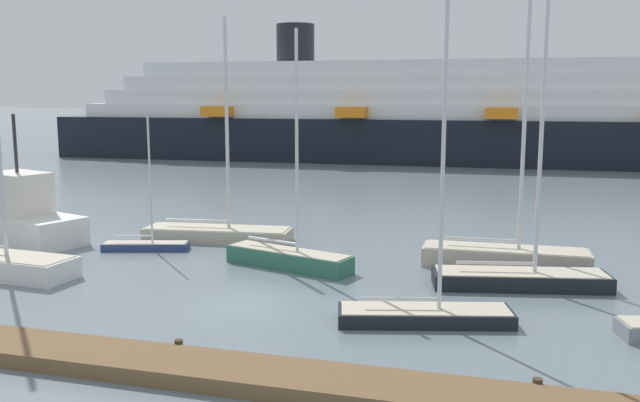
{
  "coord_description": "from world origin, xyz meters",
  "views": [
    {
      "loc": [
        8.8,
        -21.23,
        7.33
      ],
      "look_at": [
        0.0,
        9.73,
        2.27
      ],
      "focal_mm": 38.22,
      "sensor_mm": 36.0,
      "label": 1
    }
  ],
  "objects": [
    {
      "name": "ground_plane",
      "position": [
        0.0,
        0.0,
        0.0
      ],
      "size": [
        600.0,
        600.0,
        0.0
      ],
      "primitive_type": "plane",
      "color": "slate"
    },
    {
      "name": "dock_pier",
      "position": [
        0.0,
        -5.83,
        0.22
      ],
      "size": [
        24.02,
        2.13,
        0.52
      ],
      "color": "brown",
      "rests_on": "ground_plane"
    },
    {
      "name": "sailboat_0",
      "position": [
        -5.36,
        9.74,
        0.52
      ],
      "size": [
        7.58,
        2.8,
        11.0
      ],
      "rotation": [
        0.0,
        0.0,
        0.11
      ],
      "color": "#BCB29E",
      "rests_on": "ground_plane"
    },
    {
      "name": "sailboat_2",
      "position": [
        -7.82,
        6.93,
        0.31
      ],
      "size": [
        4.14,
        2.03,
        6.33
      ],
      "rotation": [
        0.0,
        0.0,
        0.28
      ],
      "color": "navy",
      "rests_on": "ground_plane"
    },
    {
      "name": "sailboat_3",
      "position": [
        8.66,
        8.23,
        0.6
      ],
      "size": [
        6.97,
        1.98,
        12.19
      ],
      "rotation": [
        0.0,
        0.0,
        0.02
      ],
      "color": "#BCB29E",
      "rests_on": "ground_plane"
    },
    {
      "name": "sailboat_4",
      "position": [
        6.29,
        0.07,
        0.47
      ],
      "size": [
        5.82,
        2.9,
        10.61
      ],
      "rotation": [
        0.0,
        0.0,
        0.25
      ],
      "color": "black",
      "rests_on": "ground_plane"
    },
    {
      "name": "sailboat_5",
      "position": [
        -0.21,
        5.57,
        0.53
      ],
      "size": [
        5.93,
        2.99,
        9.95
      ],
      "rotation": [
        0.0,
        0.0,
        -0.3
      ],
      "color": "#2D6B51",
      "rests_on": "ground_plane"
    },
    {
      "name": "sailboat_6",
      "position": [
        9.28,
        5.16,
        0.51
      ],
      "size": [
        6.81,
        3.04,
        10.98
      ],
      "rotation": [
        0.0,
        0.0,
        0.2
      ],
      "color": "black",
      "rests_on": "ground_plane"
    },
    {
      "name": "fishing_boat_1",
      "position": [
        -15.19,
        7.11,
        1.22
      ],
      "size": [
        8.71,
        5.25,
        6.37
      ],
      "rotation": [
        0.0,
        0.0,
        -0.33
      ],
      "color": "white",
      "rests_on": "ground_plane"
    },
    {
      "name": "channel_buoy_0",
      "position": [
        -19.73,
        12.2,
        0.37
      ],
      "size": [
        0.74,
        0.74,
        1.46
      ],
      "color": "orange",
      "rests_on": "ground_plane"
    },
    {
      "name": "cruise_ship",
      "position": [
        -0.23,
        54.44,
        4.86
      ],
      "size": [
        85.92,
        15.05,
        15.16
      ],
      "rotation": [
        0.0,
        0.0,
        0.02
      ],
      "color": "black",
      "rests_on": "ground_plane"
    }
  ]
}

